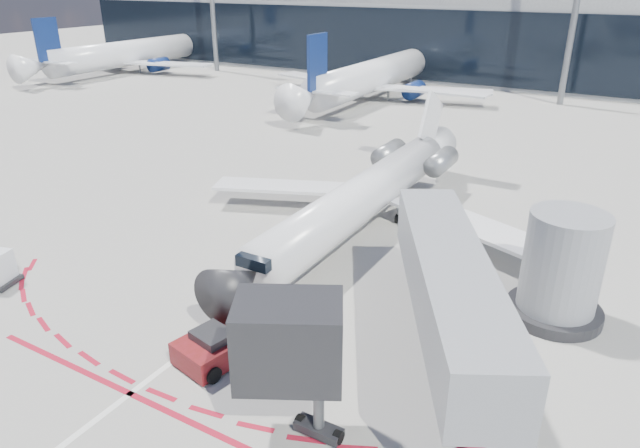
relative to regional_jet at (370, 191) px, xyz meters
The scene contains 9 objects.
ground 6.51m from the regional_jet, 98.71° to the right, with size 260.00×260.00×0.00m, color gray.
apron_centerline 4.70m from the regional_jet, 102.87° to the right, with size 0.25×40.00×0.01m, color silver.
apron_stop_bar 17.72m from the regional_jet, 93.03° to the right, with size 14.00×0.25×0.01m, color maroon.
terminal_building 59.26m from the regional_jet, 90.90° to the left, with size 150.00×24.15×24.00m.
jet_bridge 12.72m from the regional_jet, 45.69° to the right, with size 10.03×15.20×4.90m.
regional_jet is the anchor object (origin of this frame).
pushback_tug 14.42m from the regional_jet, 88.02° to the right, with size 2.75×5.23×1.33m.
bg_airliner_0 66.85m from the regional_jet, 148.03° to the left, with size 33.01×34.95×10.68m, color silver, non-canonical shape.
bg_airliner_1 38.75m from the regional_jet, 114.36° to the left, with size 32.54×34.45×10.53m, color silver, non-canonical shape.
Camera 1 is at (13.83, -22.02, 13.59)m, focal length 32.00 mm.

